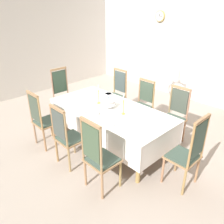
{
  "coord_description": "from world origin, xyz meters",
  "views": [
    {
      "loc": [
        2.79,
        -2.84,
        2.53
      ],
      "look_at": [
        0.13,
        -0.3,
        0.75
      ],
      "focal_mm": 36.49,
      "sensor_mm": 36.0,
      "label": 1
    }
  ],
  "objects": [
    {
      "name": "candlestick_west",
      "position": [
        -0.33,
        -0.21,
        0.9
      ],
      "size": [
        0.07,
        0.07,
        0.38
      ],
      "color": "gold",
      "rests_on": "tablecloth"
    },
    {
      "name": "chair_south_a",
      "position": [
        -0.82,
        -1.17,
        0.57
      ],
      "size": [
        0.44,
        0.42,
        1.12
      ],
      "color": "#A57F52",
      "rests_on": "ground"
    },
    {
      "name": "chair_north_b",
      "position": [
        -0.02,
        0.75,
        0.55
      ],
      "size": [
        0.44,
        0.42,
        1.06
      ],
      "rotation": [
        0.0,
        0.0,
        3.14
      ],
      "color": "#AC7A5D",
      "rests_on": "ground"
    },
    {
      "name": "bowl_far_left",
      "position": [
        0.46,
        -0.66,
        0.77
      ],
      "size": [
        0.16,
        0.16,
        0.03
      ],
      "color": "white",
      "rests_on": "tablecloth"
    },
    {
      "name": "chair_south_b",
      "position": [
        -0.02,
        -1.17,
        0.57
      ],
      "size": [
        0.44,
        0.42,
        1.11
      ],
      "color": "#9D835B",
      "rests_on": "ground"
    },
    {
      "name": "spoon_secondary",
      "position": [
        -0.19,
        0.25,
        0.75
      ],
      "size": [
        0.04,
        0.18,
        0.01
      ],
      "rotation": [
        0.0,
        0.0,
        0.1
      ],
      "color": "gold",
      "rests_on": "tablecloth"
    },
    {
      "name": "chair_head_west",
      "position": [
        -1.61,
        -0.21,
        0.59
      ],
      "size": [
        0.42,
        0.44,
        1.18
      ],
      "rotation": [
        0.0,
        0.0,
        -1.57
      ],
      "color": "#AE834A",
      "rests_on": "ground"
    },
    {
      "name": "chair_south_c",
      "position": [
        0.78,
        -1.18,
        0.59
      ],
      "size": [
        0.44,
        0.42,
        1.18
      ],
      "color": "tan",
      "rests_on": "ground"
    },
    {
      "name": "spoon_primary",
      "position": [
        -0.15,
        -0.56,
        0.75
      ],
      "size": [
        0.06,
        0.18,
        0.01
      ],
      "rotation": [
        0.0,
        0.0,
        -0.23
      ],
      "color": "gold",
      "rests_on": "tablecloth"
    },
    {
      "name": "ground",
      "position": [
        0.0,
        0.0,
        -0.02
      ],
      "size": [
        7.27,
        5.98,
        0.04
      ],
      "primitive_type": "cube",
      "color": "#B1A294"
    },
    {
      "name": "dining_table",
      "position": [
        0.0,
        -0.21,
        0.67
      ],
      "size": [
        2.39,
        1.12,
        0.75
      ],
      "color": "#A9804D",
      "rests_on": "ground"
    },
    {
      "name": "candlestick_east",
      "position": [
        0.33,
        -0.21,
        0.9
      ],
      "size": [
        0.07,
        0.07,
        0.37
      ],
      "color": "gold",
      "rests_on": "tablecloth"
    },
    {
      "name": "chair_north_c",
      "position": [
        0.78,
        0.76,
        0.57
      ],
      "size": [
        0.44,
        0.42,
        1.11
      ],
      "rotation": [
        0.0,
        0.0,
        3.14
      ],
      "color": "tan",
      "rests_on": "ground"
    },
    {
      "name": "tablecloth",
      "position": [
        0.0,
        -0.21,
        0.63
      ],
      "size": [
        2.41,
        1.14,
        0.45
      ],
      "color": "white",
      "rests_on": "dining_table"
    },
    {
      "name": "mounted_clock",
      "position": [
        -1.3,
        2.96,
        2.18
      ],
      "size": [
        0.29,
        0.06,
        0.29
      ],
      "color": "#D1B251"
    },
    {
      "name": "bowl_near_left",
      "position": [
        -0.03,
        -0.59,
        0.77
      ],
      "size": [
        0.2,
        0.2,
        0.04
      ],
      "color": "white",
      "rests_on": "tablecloth"
    },
    {
      "name": "bowl_near_right",
      "position": [
        -0.08,
        0.23,
        0.77
      ],
      "size": [
        0.16,
        0.16,
        0.04
      ],
      "color": "white",
      "rests_on": "tablecloth"
    },
    {
      "name": "bowl_far_right",
      "position": [
        -0.52,
        0.22,
        0.77
      ],
      "size": [
        0.16,
        0.16,
        0.04
      ],
      "color": "white",
      "rests_on": "tablecloth"
    },
    {
      "name": "chair_head_east",
      "position": [
        1.61,
        -0.21,
        0.6
      ],
      "size": [
        0.42,
        0.44,
        1.19
      ],
      "rotation": [
        0.0,
        0.0,
        1.57
      ],
      "color": "#AB7856",
      "rests_on": "ground"
    },
    {
      "name": "left_wall",
      "position": [
        -3.67,
        0.0,
        1.79
      ],
      "size": [
        0.08,
        5.98,
        3.59
      ],
      "primitive_type": "cube",
      "color": "beige",
      "rests_on": "ground"
    },
    {
      "name": "back_wall",
      "position": [
        0.0,
        3.03,
        1.79
      ],
      "size": [
        7.27,
        0.08,
        3.59
      ],
      "primitive_type": "cube",
      "color": "beige",
      "rests_on": "ground"
    },
    {
      "name": "soup_tureen",
      "position": [
        -0.05,
        -0.21,
        0.85
      ],
      "size": [
        0.26,
        0.26,
        0.21
      ],
      "color": "white",
      "rests_on": "tablecloth"
    },
    {
      "name": "chair_north_a",
      "position": [
        -0.82,
        0.76,
        0.58
      ],
      "size": [
        0.44,
        0.42,
        1.13
      ],
      "rotation": [
        0.0,
        0.0,
        3.14
      ],
      "color": "#A67953",
      "rests_on": "ground"
    }
  ]
}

